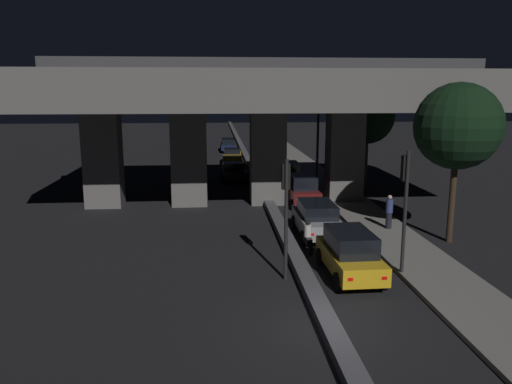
{
  "coord_description": "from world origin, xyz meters",
  "views": [
    {
      "loc": [
        -3.29,
        -13.65,
        7.04
      ],
      "look_at": [
        -0.95,
        14.76,
        1.26
      ],
      "focal_mm": 35.0,
      "sensor_mm": 36.0,
      "label": 1
    }
  ],
  "objects_px": {
    "car_silver_second": "(317,218)",
    "street_lamp": "(313,119)",
    "car_dark_blue_third_oncoming": "(228,145)",
    "pedestrian_on_sidewalk": "(389,212)",
    "traffic_light_right_of_median": "(405,191)",
    "traffic_light_left_of_median": "(286,198)",
    "car_black_lead_oncoming": "(234,172)",
    "car_taxi_yellow_lead": "(350,253)",
    "car_dark_red_fourth": "(288,174)",
    "car_dark_red_third": "(302,190)",
    "motorcycle_black_filtering_near": "(308,238)",
    "car_taxi_yellow_second_oncoming": "(232,156)"
  },
  "relations": [
    {
      "from": "car_taxi_yellow_lead",
      "to": "traffic_light_left_of_median",
      "type": "bearing_deg",
      "value": 89.67
    },
    {
      "from": "traffic_light_left_of_median",
      "to": "car_dark_red_third",
      "type": "height_order",
      "value": "traffic_light_left_of_median"
    },
    {
      "from": "car_taxi_yellow_lead",
      "to": "car_dark_red_third",
      "type": "distance_m",
      "value": 12.38
    },
    {
      "from": "traffic_light_right_of_median",
      "to": "car_dark_blue_third_oncoming",
      "type": "bearing_deg",
      "value": 97.72
    },
    {
      "from": "car_taxi_yellow_lead",
      "to": "motorcycle_black_filtering_near",
      "type": "relative_size",
      "value": 2.26
    },
    {
      "from": "car_dark_blue_third_oncoming",
      "to": "motorcycle_black_filtering_near",
      "type": "distance_m",
      "value": 38.08
    },
    {
      "from": "car_black_lead_oncoming",
      "to": "car_silver_second",
      "type": "bearing_deg",
      "value": 10.01
    },
    {
      "from": "car_dark_red_third",
      "to": "car_silver_second",
      "type": "bearing_deg",
      "value": 175.62
    },
    {
      "from": "traffic_light_left_of_median",
      "to": "motorcycle_black_filtering_near",
      "type": "height_order",
      "value": "traffic_light_left_of_median"
    },
    {
      "from": "car_silver_second",
      "to": "car_dark_red_third",
      "type": "distance_m",
      "value": 6.89
    },
    {
      "from": "car_dark_red_third",
      "to": "car_taxi_yellow_second_oncoming",
      "type": "bearing_deg",
      "value": 11.27
    },
    {
      "from": "traffic_light_left_of_median",
      "to": "car_taxi_yellow_lead",
      "type": "xyz_separation_m",
      "value": [
        2.51,
        0.03,
        -2.22
      ]
    },
    {
      "from": "traffic_light_left_of_median",
      "to": "car_dark_red_fourth",
      "type": "xyz_separation_m",
      "value": [
        2.79,
        18.26,
        -2.19
      ]
    },
    {
      "from": "car_dark_blue_third_oncoming",
      "to": "pedestrian_on_sidewalk",
      "type": "height_order",
      "value": "pedestrian_on_sidewalk"
    },
    {
      "from": "car_dark_red_fourth",
      "to": "car_dark_blue_third_oncoming",
      "type": "xyz_separation_m",
      "value": [
        -3.85,
        23.02,
        -0.17
      ]
    },
    {
      "from": "car_black_lead_oncoming",
      "to": "pedestrian_on_sidewalk",
      "type": "height_order",
      "value": "pedestrian_on_sidewalk"
    },
    {
      "from": "street_lamp",
      "to": "car_black_lead_oncoming",
      "type": "bearing_deg",
      "value": 140.45
    },
    {
      "from": "car_dark_red_third",
      "to": "street_lamp",
      "type": "bearing_deg",
      "value": -18.61
    },
    {
      "from": "car_dark_red_fourth",
      "to": "motorcycle_black_filtering_near",
      "type": "height_order",
      "value": "car_dark_red_fourth"
    },
    {
      "from": "car_dark_blue_third_oncoming",
      "to": "car_black_lead_oncoming",
      "type": "bearing_deg",
      "value": 0.06
    },
    {
      "from": "car_dark_red_fourth",
      "to": "traffic_light_right_of_median",
      "type": "bearing_deg",
      "value": -175.43
    },
    {
      "from": "car_taxi_yellow_lead",
      "to": "pedestrian_on_sidewalk",
      "type": "bearing_deg",
      "value": -32.45
    },
    {
      "from": "car_taxi_yellow_lead",
      "to": "car_dark_blue_third_oncoming",
      "type": "relative_size",
      "value": 0.94
    },
    {
      "from": "car_silver_second",
      "to": "street_lamp",
      "type": "bearing_deg",
      "value": -9.3
    },
    {
      "from": "car_taxi_yellow_second_oncoming",
      "to": "car_dark_red_third",
      "type": "bearing_deg",
      "value": 13.95
    },
    {
      "from": "car_black_lead_oncoming",
      "to": "street_lamp",
      "type": "bearing_deg",
      "value": 47.98
    },
    {
      "from": "car_dark_red_third",
      "to": "motorcycle_black_filtering_near",
      "type": "bearing_deg",
      "value": 171.21
    },
    {
      "from": "car_taxi_yellow_lead",
      "to": "car_black_lead_oncoming",
      "type": "xyz_separation_m",
      "value": [
        -3.67,
        21.31,
        -0.2
      ]
    },
    {
      "from": "car_taxi_yellow_lead",
      "to": "car_dark_red_fourth",
      "type": "xyz_separation_m",
      "value": [
        0.28,
        18.23,
        0.03
      ]
    },
    {
      "from": "street_lamp",
      "to": "car_dark_red_third",
      "type": "relative_size",
      "value": 2.19
    },
    {
      "from": "car_dark_red_fourth",
      "to": "car_taxi_yellow_second_oncoming",
      "type": "distance_m",
      "value": 12.84
    },
    {
      "from": "car_silver_second",
      "to": "car_black_lead_oncoming",
      "type": "bearing_deg",
      "value": 12.91
    },
    {
      "from": "car_taxi_yellow_lead",
      "to": "street_lamp",
      "type": "bearing_deg",
      "value": -7.12
    },
    {
      "from": "car_silver_second",
      "to": "pedestrian_on_sidewalk",
      "type": "height_order",
      "value": "pedestrian_on_sidewalk"
    },
    {
      "from": "car_black_lead_oncoming",
      "to": "traffic_light_right_of_median",
      "type": "bearing_deg",
      "value": 12.46
    },
    {
      "from": "traffic_light_right_of_median",
      "to": "motorcycle_black_filtering_near",
      "type": "height_order",
      "value": "traffic_light_right_of_median"
    },
    {
      "from": "car_taxi_yellow_lead",
      "to": "car_taxi_yellow_second_oncoming",
      "type": "bearing_deg",
      "value": 5.32
    },
    {
      "from": "motorcycle_black_filtering_near",
      "to": "car_dark_red_third",
      "type": "bearing_deg",
      "value": -9.43
    },
    {
      "from": "car_black_lead_oncoming",
      "to": "pedestrian_on_sidewalk",
      "type": "xyz_separation_m",
      "value": [
        7.31,
        -15.33,
        0.3
      ]
    },
    {
      "from": "traffic_light_left_of_median",
      "to": "street_lamp",
      "type": "height_order",
      "value": "street_lamp"
    },
    {
      "from": "pedestrian_on_sidewalk",
      "to": "car_dark_red_third",
      "type": "bearing_deg",
      "value": 117.53
    },
    {
      "from": "traffic_light_left_of_median",
      "to": "car_dark_red_fourth",
      "type": "bearing_deg",
      "value": 81.31
    },
    {
      "from": "street_lamp",
      "to": "car_silver_second",
      "type": "height_order",
      "value": "street_lamp"
    },
    {
      "from": "traffic_light_right_of_median",
      "to": "car_dark_red_fourth",
      "type": "relative_size",
      "value": 1.24
    },
    {
      "from": "motorcycle_black_filtering_near",
      "to": "pedestrian_on_sidewalk",
      "type": "height_order",
      "value": "pedestrian_on_sidewalk"
    },
    {
      "from": "traffic_light_left_of_median",
      "to": "car_black_lead_oncoming",
      "type": "distance_m",
      "value": 21.51
    },
    {
      "from": "car_taxi_yellow_second_oncoming",
      "to": "car_dark_blue_third_oncoming",
      "type": "distance_m",
      "value": 10.73
    },
    {
      "from": "car_dark_red_third",
      "to": "car_dark_blue_third_oncoming",
      "type": "bearing_deg",
      "value": 7.25
    },
    {
      "from": "car_taxi_yellow_lead",
      "to": "car_dark_red_fourth",
      "type": "distance_m",
      "value": 18.23
    },
    {
      "from": "traffic_light_right_of_median",
      "to": "pedestrian_on_sidewalk",
      "type": "xyz_separation_m",
      "value": [
        1.62,
        6.02,
        -2.29
      ]
    }
  ]
}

